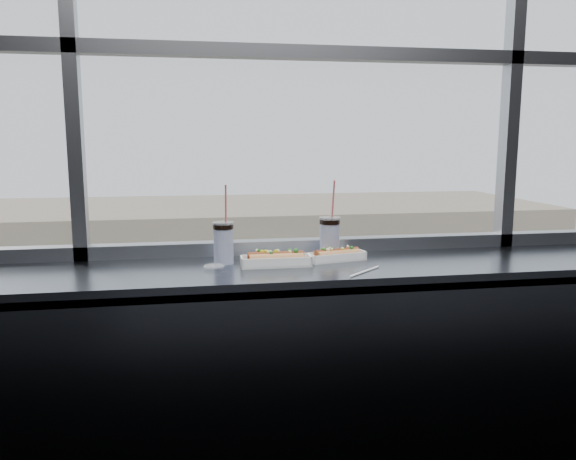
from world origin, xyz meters
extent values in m
plane|color=black|center=(0.00, 1.50, 0.55)|extent=(6.00, 0.00, 6.00)
cube|color=slate|center=(0.00, 1.23, 1.07)|extent=(6.00, 0.55, 0.06)
cube|color=slate|center=(0.00, 0.97, 0.55)|extent=(6.00, 0.04, 1.04)
cube|color=white|center=(-0.18, 1.22, 1.10)|extent=(0.29, 0.10, 0.01)
cube|color=white|center=(-0.18, 1.22, 1.12)|extent=(0.29, 0.10, 0.04)
cylinder|color=tan|center=(-0.18, 1.22, 1.13)|extent=(0.22, 0.05, 0.05)
cylinder|color=brown|center=(-0.18, 1.22, 1.14)|extent=(0.24, 0.04, 0.03)
cube|color=white|center=(0.09, 1.28, 1.10)|extent=(0.26, 0.14, 0.01)
cube|color=white|center=(0.09, 1.28, 1.12)|extent=(0.26, 0.14, 0.03)
cylinder|color=tan|center=(0.09, 1.28, 1.13)|extent=(0.20, 0.08, 0.04)
cylinder|color=brown|center=(0.09, 1.28, 1.14)|extent=(0.21, 0.07, 0.03)
cylinder|color=white|center=(-0.39, 1.31, 1.18)|extent=(0.08, 0.08, 0.17)
cylinder|color=black|center=(-0.39, 1.31, 1.26)|extent=(0.09, 0.09, 0.02)
cylinder|color=silver|center=(-0.39, 1.31, 1.27)|extent=(0.09, 0.09, 0.01)
cylinder|color=#CC5455|center=(-0.38, 1.31, 1.35)|extent=(0.01, 0.04, 0.18)
cylinder|color=white|center=(0.07, 1.34, 1.19)|extent=(0.09, 0.09, 0.17)
cylinder|color=black|center=(0.07, 1.34, 1.26)|extent=(0.09, 0.09, 0.02)
cylinder|color=silver|center=(0.07, 1.34, 1.28)|extent=(0.09, 0.09, 0.01)
cylinder|color=#CC5455|center=(0.09, 1.33, 1.36)|extent=(0.01, 0.05, 0.18)
cylinder|color=white|center=(0.15, 1.05, 1.10)|extent=(0.17, 0.15, 0.01)
ellipsoid|color=silver|center=(-0.44, 1.21, 1.11)|extent=(0.09, 0.07, 0.02)
plane|color=#9E9C95|center=(0.00, 45.00, -11.00)|extent=(120.00, 120.00, 0.00)
cube|color=black|center=(0.00, 21.50, -10.97)|extent=(80.00, 10.00, 0.06)
cube|color=#9E9C95|center=(0.00, 29.50, -10.98)|extent=(80.00, 6.00, 0.04)
cube|color=tan|center=(0.00, 39.50, -7.00)|extent=(50.00, 14.00, 8.00)
imported|color=#903412|center=(0.08, 25.50, -9.93)|extent=(3.13, 6.29, 2.02)
imported|color=#3C3C3C|center=(-8.61, 25.50, -9.94)|extent=(3.27, 6.28, 2.00)
imported|color=silver|center=(11.04, 25.50, -10.01)|extent=(2.54, 5.64, 1.85)
imported|color=#66605B|center=(10.47, 30.48, -9.95)|extent=(0.90, 0.67, 2.02)
imported|color=#66605B|center=(-4.06, 30.18, -9.84)|extent=(0.75, 0.99, 2.24)
cylinder|color=#47382B|center=(-7.64, 29.50, -9.85)|extent=(0.23, 0.23, 2.30)
sphere|color=#458333|center=(-7.64, 29.50, -7.74)|extent=(3.07, 3.07, 3.07)
cylinder|color=#47382B|center=(2.32, 29.50, -9.75)|extent=(0.25, 0.25, 2.50)
sphere|color=#458333|center=(2.32, 29.50, -7.46)|extent=(3.34, 3.34, 3.34)
cylinder|color=#47382B|center=(11.42, 29.50, -9.86)|extent=(0.23, 0.23, 2.28)
sphere|color=#458333|center=(11.42, 29.50, -7.78)|extent=(3.03, 3.03, 3.03)
camera|label=1|loc=(-0.52, -1.03, 1.62)|focal=35.00mm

